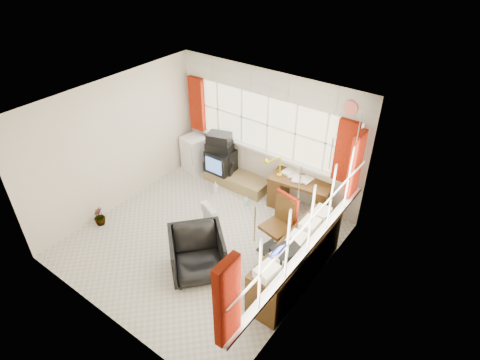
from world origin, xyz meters
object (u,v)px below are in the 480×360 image
object	(u,v)px
desk_lamp	(280,162)
office_chair	(197,254)
task_chair	(281,222)
mini_fridge	(195,153)
radiator	(210,221)
desk	(300,193)
crt_tv	(221,161)
tv_bench	(236,180)
credenza	(296,260)

from	to	relation	value
desk_lamp	office_chair	size ratio (longest dim) A/B	0.51
task_chair	mini_fridge	size ratio (longest dim) A/B	1.37
desk_lamp	radiator	distance (m)	1.68
desk	mini_fridge	world-z (taller)	mini_fridge
task_chair	crt_tv	distance (m)	2.33
office_chair	radiator	distance (m)	1.00
desk	office_chair	xyz separation A→B (m)	(-0.48, -2.39, 0.01)
desk_lamp	tv_bench	bearing A→B (deg)	178.08
tv_bench	crt_tv	distance (m)	0.51
tv_bench	mini_fridge	xyz separation A→B (m)	(-1.10, -0.04, 0.27)
radiator	credenza	world-z (taller)	credenza
credenza	mini_fridge	xyz separation A→B (m)	(-3.38, 1.48, -0.00)
credenza	mini_fridge	bearing A→B (deg)	156.28
tv_bench	desk_lamp	bearing A→B (deg)	-1.92
task_chair	credenza	world-z (taller)	task_chair
desk_lamp	radiator	xyz separation A→B (m)	(-0.55, -1.41, -0.75)
desk	tv_bench	world-z (taller)	desk
radiator	credenza	xyz separation A→B (m)	(1.78, -0.08, 0.18)
mini_fridge	task_chair	bearing A→B (deg)	-20.28
task_chair	office_chair	size ratio (longest dim) A/B	1.28
office_chair	mini_fridge	distance (m)	3.08
mini_fridge	office_chair	bearing A→B (deg)	-47.65
task_chair	tv_bench	xyz separation A→B (m)	(-1.73, 1.08, -0.45)
credenza	office_chair	bearing A→B (deg)	-148.88
radiator	tv_bench	xyz separation A→B (m)	(-0.49, 1.44, -0.09)
desk_lamp	tv_bench	distance (m)	1.34
task_chair	radiator	bearing A→B (deg)	-163.86
office_chair	tv_bench	distance (m)	2.52
task_chair	mini_fridge	distance (m)	3.03
tv_bench	task_chair	bearing A→B (deg)	-31.98
tv_bench	mini_fridge	size ratio (longest dim) A/B	1.78
radiator	credenza	size ratio (longest dim) A/B	0.26
radiator	tv_bench	distance (m)	1.53
office_chair	credenza	world-z (taller)	credenza
office_chair	tv_bench	xyz separation A→B (m)	(-0.97, 2.31, -0.26)
tv_bench	crt_tv	world-z (taller)	crt_tv
credenza	mini_fridge	distance (m)	3.69
desk_lamp	task_chair	distance (m)	1.31
desk_lamp	office_chair	bearing A→B (deg)	-91.73
crt_tv	mini_fridge	size ratio (longest dim) A/B	0.67
radiator	crt_tv	xyz separation A→B (m)	(-0.85, 1.38, 0.27)
tv_bench	mini_fridge	world-z (taller)	mini_fridge
desk	crt_tv	distance (m)	1.82
desk_lamp	office_chair	world-z (taller)	desk_lamp
desk	crt_tv	size ratio (longest dim) A/B	2.30
task_chair	credenza	xyz separation A→B (m)	(0.54, -0.44, -0.18)
crt_tv	mini_fridge	world-z (taller)	mini_fridge
office_chair	crt_tv	xyz separation A→B (m)	(-1.33, 2.25, 0.11)
desk_lamp	task_chair	xyz separation A→B (m)	(0.69, -1.05, -0.39)
task_chair	mini_fridge	world-z (taller)	task_chair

